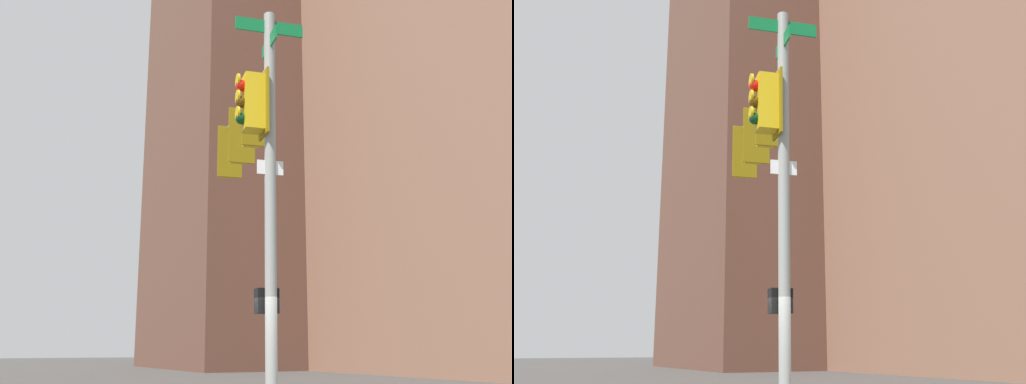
# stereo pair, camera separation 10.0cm
# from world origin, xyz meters

# --- Properties ---
(signal_pole_assembly) EXTENTS (4.27, 1.52, 7.48)m
(signal_pole_assembly) POSITION_xyz_m (-1.33, -0.03, 5.25)
(signal_pole_assembly) COLOR gray
(signal_pole_assembly) RESTS_ON ground_plane
(building_brick_nearside) EXTENTS (25.34, 19.72, 36.55)m
(building_brick_nearside) POSITION_xyz_m (-20.91, 30.18, 18.27)
(building_brick_nearside) COLOR #845B47
(building_brick_nearside) RESTS_ON ground_plane
(building_brick_midblock) EXTENTS (17.32, 17.58, 48.49)m
(building_brick_midblock) POSITION_xyz_m (-40.71, 20.65, 24.25)
(building_brick_midblock) COLOR brown
(building_brick_midblock) RESTS_ON ground_plane
(building_brick_farside) EXTENTS (20.34, 19.45, 38.06)m
(building_brick_farside) POSITION_xyz_m (-32.18, 38.85, 19.03)
(building_brick_farside) COLOR #845B47
(building_brick_farside) RESTS_ON ground_plane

